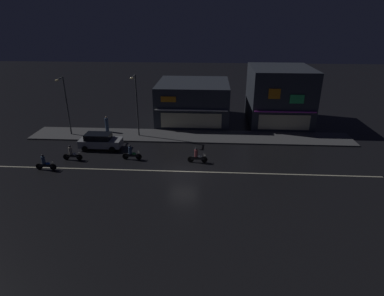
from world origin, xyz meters
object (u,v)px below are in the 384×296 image
(pedestrian_on_sidewalk, at_px, (107,125))
(traffic_cone, at_px, (107,141))
(streetlamp_west, at_px, (65,101))
(parked_car_near_kerb, at_px, (100,141))
(motorcycle_lead, at_px, (45,163))
(streetlamp_mid, at_px, (136,101))
(motorcycle_trailing_far, at_px, (197,156))
(motorcycle_following, at_px, (131,153))
(motorcycle_opposite_lane, at_px, (72,154))

(pedestrian_on_sidewalk, distance_m, traffic_cone, 3.51)
(streetlamp_west, bearing_deg, parked_car_near_kerb, -36.86)
(motorcycle_lead, bearing_deg, streetlamp_mid, -123.84)
(parked_car_near_kerb, relative_size, traffic_cone, 7.82)
(streetlamp_mid, height_order, motorcycle_lead, streetlamp_mid)
(parked_car_near_kerb, distance_m, motorcycle_trailing_far, 10.60)
(pedestrian_on_sidewalk, height_order, traffic_cone, pedestrian_on_sidewalk)
(streetlamp_mid, relative_size, motorcycle_trailing_far, 3.67)
(motorcycle_following, height_order, motorcycle_opposite_lane, same)
(motorcycle_lead, distance_m, motorcycle_following, 7.73)
(motorcycle_trailing_far, bearing_deg, motorcycle_opposite_lane, -179.95)
(pedestrian_on_sidewalk, xyz_separation_m, motorcycle_lead, (-2.60, -9.95, -0.38))
(motorcycle_following, bearing_deg, motorcycle_trailing_far, -1.53)
(streetlamp_west, relative_size, motorcycle_lead, 3.52)
(parked_car_near_kerb, xyz_separation_m, motorcycle_following, (3.86, -2.45, -0.24))
(motorcycle_opposite_lane, bearing_deg, traffic_cone, 60.77)
(streetlamp_mid, xyz_separation_m, motorcycle_lead, (-6.62, -8.74, -3.63))
(pedestrian_on_sidewalk, bearing_deg, streetlamp_mid, 5.44)
(traffic_cone, bearing_deg, motorcycle_trailing_far, -23.20)
(motorcycle_following, xyz_separation_m, traffic_cone, (-3.63, 3.99, -0.36))
(streetlamp_west, distance_m, traffic_cone, 6.61)
(motorcycle_following, bearing_deg, streetlamp_mid, 97.09)
(motorcycle_opposite_lane, distance_m, traffic_cone, 4.92)
(motorcycle_trailing_far, bearing_deg, streetlamp_west, 156.41)
(motorcycle_following, bearing_deg, streetlamp_west, 146.23)
(parked_car_near_kerb, height_order, motorcycle_trailing_far, parked_car_near_kerb)
(pedestrian_on_sidewalk, bearing_deg, traffic_cone, -50.55)
(parked_car_near_kerb, relative_size, motorcycle_opposite_lane, 2.26)
(streetlamp_mid, bearing_deg, pedestrian_on_sidewalk, 163.22)
(pedestrian_on_sidewalk, distance_m, motorcycle_trailing_far, 13.37)
(streetlamp_west, height_order, motorcycle_opposite_lane, streetlamp_west)
(motorcycle_opposite_lane, height_order, motorcycle_trailing_far, same)
(motorcycle_lead, height_order, motorcycle_trailing_far, same)
(streetlamp_west, bearing_deg, motorcycle_opposite_lane, -65.76)
(parked_car_near_kerb, height_order, motorcycle_opposite_lane, parked_car_near_kerb)
(streetlamp_west, relative_size, parked_car_near_kerb, 1.55)
(motorcycle_following, height_order, motorcycle_trailing_far, same)
(parked_car_near_kerb, bearing_deg, motorcycle_opposite_lane, 57.93)
(parked_car_near_kerb, distance_m, traffic_cone, 1.66)
(pedestrian_on_sidewalk, relative_size, motorcycle_following, 1.00)
(traffic_cone, bearing_deg, parked_car_near_kerb, -98.73)
(streetlamp_mid, height_order, parked_car_near_kerb, streetlamp_mid)
(pedestrian_on_sidewalk, relative_size, motorcycle_lead, 1.00)
(motorcycle_following, relative_size, motorcycle_trailing_far, 1.00)
(motorcycle_opposite_lane, relative_size, motorcycle_trailing_far, 1.00)
(streetlamp_mid, bearing_deg, motorcycle_trailing_far, -42.23)
(motorcycle_lead, relative_size, motorcycle_following, 1.00)
(traffic_cone, bearing_deg, streetlamp_west, 157.90)
(streetlamp_west, relative_size, motorcycle_following, 3.52)
(pedestrian_on_sidewalk, xyz_separation_m, traffic_cone, (1.02, -3.28, -0.74))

